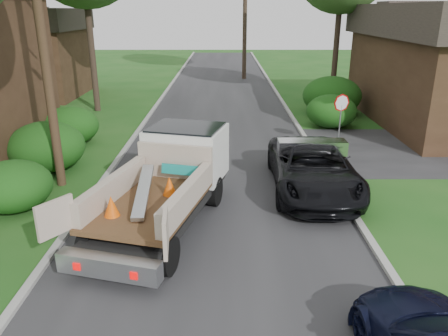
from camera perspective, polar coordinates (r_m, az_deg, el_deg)
ground at (r=10.94m, az=-1.20°, el=-12.09°), size 120.00×120.00×0.00m
road at (r=20.12m, az=-0.64°, el=3.22°), size 8.00×90.00×0.02m
curb_left at (r=20.56m, az=-12.16°, el=3.30°), size 0.20×90.00×0.12m
curb_right at (r=20.47m, az=10.93°, el=3.31°), size 0.20×90.00×0.12m
stop_sign at (r=19.35m, az=15.03°, el=7.29°), size 0.71×0.32×2.48m
utility_pole at (r=15.36m, az=-22.75°, el=16.15°), size 2.42×1.25×10.00m
house_left_far at (r=34.26m, az=-24.34°, el=13.67°), size 7.56×7.56×6.00m
hedge_left_a at (r=14.74m, az=-25.87°, el=-2.13°), size 2.34×2.34×1.53m
hedge_left_b at (r=17.82m, az=-22.19°, el=2.60°), size 2.86×2.86×1.87m
hedge_left_c at (r=21.10m, az=-19.53°, el=5.24°), size 2.60×2.60×1.70m
hedge_right_a at (r=23.48m, az=13.85°, el=7.22°), size 2.60×2.60×1.70m
hedge_right_b at (r=26.45m, az=13.91°, el=9.17°), size 3.38×3.38×2.21m
flatbed_truck at (r=12.88m, az=-6.62°, el=-0.59°), size 4.17×6.81×2.41m
black_pickup at (r=14.94m, az=11.53°, el=0.03°), size 2.85×5.90×1.62m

